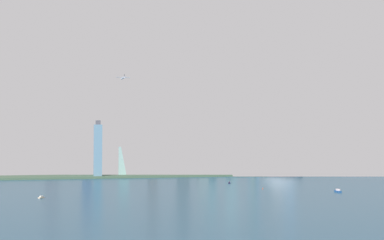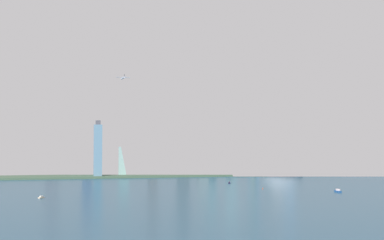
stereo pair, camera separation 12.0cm
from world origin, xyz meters
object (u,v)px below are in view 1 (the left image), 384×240
Objects in this scene: skyscraper_0 at (272,158)px; skyscraper_1 at (254,142)px; skyscraper_10 at (203,157)px; skyscraper_11 at (98,150)px; boat_2 at (229,183)px; skyscraper_8 at (87,149)px; skyscraper_3 at (289,139)px; skyscraper_4 at (124,161)px; skyscraper_2 at (231,139)px; skyscraper_12 at (153,137)px; skyscraper_5 at (203,164)px; skyscraper_6 at (210,146)px; boat_0 at (338,191)px; airplane at (123,78)px; boat_1 at (41,197)px; skyscraper_9 at (52,136)px; observation_tower at (253,93)px; stadium_dome at (282,171)px; channel_buoy_0 at (263,188)px; skyscraper_7 at (183,141)px.

skyscraper_1 reaches higher than skyscraper_0.
skyscraper_10 is 216.08m from skyscraper_11.
skyscraper_8 is at bearing 59.68° from boat_2.
skyscraper_3 is 2.49× the size of skyscraper_4.
skyscraper_1 is at bearing -43.33° from skyscraper_2.
skyscraper_12 is at bearing -2.65° from skyscraper_8.
boat_2 is at bearing -92.12° from skyscraper_5.
skyscraper_6 is 266.59m from skyscraper_11.
boat_0 is at bearing -47.19° from skyscraper_11.
skyscraper_5 is at bearing -82.86° from airplane.
skyscraper_8 is (-361.18, 21.47, -15.50)m from skyscraper_1.
skyscraper_8 is (-271.78, -18.57, -5.73)m from skyscraper_6.
skyscraper_4 is 0.41× the size of skyscraper_12.
airplane is at bearing -161.77° from boat_1.
skyscraper_12 is (-107.08, 14.75, 57.60)m from skyscraper_5.
boat_0 is at bearing -47.23° from skyscraper_9.
skyscraper_3 is 1.43× the size of skyscraper_6.
observation_tower reaches higher than boat_0.
skyscraper_9 is at bearing 177.53° from skyscraper_6.
boat_1 is at bearing 134.28° from boat_2.
boat_0 is at bearing -89.53° from observation_tower.
observation_tower reaches higher than skyscraper_12.
skyscraper_0 is 383.43m from airplane.
skyscraper_0 is 7.46× the size of boat_2.
observation_tower is 2.05× the size of skyscraper_9.
stadium_dome is 569.80m from boat_1.
boat_2 is at bearing -107.32° from skyscraper_2.
skyscraper_12 is (65.23, 37.60, 48.42)m from skyscraper_4.
boat_0 is at bearing -86.63° from skyscraper_2.
skyscraper_9 is at bearing 63.91° from boat_2.
observation_tower reaches higher than airplane.
skyscraper_1 is 291.97m from skyscraper_4.
airplane is (-274.80, -2.04, 24.14)m from observation_tower.
boat_0 is 201.91m from boat_2.
skyscraper_10 is (162.95, -20.28, 7.24)m from skyscraper_4.
boat_1 is at bearing -109.86° from skyscraper_4.
observation_tower is 2.88× the size of skyscraper_6.
skyscraper_10 reaches higher than boat_1.
skyscraper_8 is at bearing -24.30° from skyscraper_9.
skyscraper_2 is (-87.92, 25.76, 43.65)m from skyscraper_0.
stadium_dome is at bearing 62.40° from channel_buoy_0.
stadium_dome is 92.80m from skyscraper_1.
stadium_dome reaches higher than channel_buoy_0.
skyscraper_2 is at bearing -175.19° from boat_0.
observation_tower is 369.85m from skyscraper_8.
skyscraper_7 is 0.85× the size of skyscraper_9.
skyscraper_1 is 161.65m from skyscraper_7.
boat_2 is at bearing -120.50° from observation_tower.
skyscraper_11 is at bearing -160.84° from skyscraper_6.
observation_tower reaches higher than skyscraper_1.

